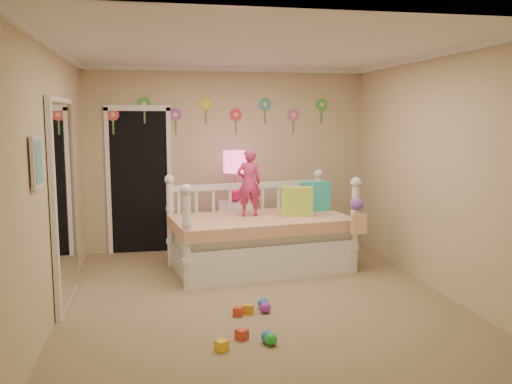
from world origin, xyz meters
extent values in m
cube|color=#7F684C|center=(0.00, 0.00, 0.00)|extent=(4.00, 4.50, 0.01)
cube|color=white|center=(0.00, 0.00, 2.60)|extent=(4.00, 4.50, 0.01)
cube|color=tan|center=(0.00, 2.25, 1.30)|extent=(4.00, 0.01, 2.60)
cube|color=tan|center=(-2.00, 0.00, 1.30)|extent=(0.01, 4.50, 2.60)
cube|color=tan|center=(2.00, 0.00, 1.30)|extent=(0.01, 4.50, 2.60)
cube|color=#22AEAE|center=(1.05, 1.38, 0.86)|extent=(0.39, 0.15, 0.39)
cube|color=#AED440|center=(0.71, 1.03, 0.85)|extent=(0.42, 0.23, 0.37)
imported|color=#CD2E69|center=(0.12, 1.16, 1.09)|extent=(0.32, 0.21, 0.85)
cube|color=white|center=(0.04, 1.80, 0.38)|extent=(0.48, 0.38, 0.76)
sphere|color=#F22076|center=(0.04, 1.80, 0.85)|extent=(0.19, 0.19, 0.19)
cylinder|color=#F22076|center=(0.04, 1.80, 1.05)|extent=(0.03, 0.03, 0.40)
cylinder|color=#F74A9E|center=(0.04, 1.80, 1.31)|extent=(0.32, 0.32, 0.29)
cube|color=black|center=(-1.25, 2.23, 1.03)|extent=(0.90, 0.04, 2.07)
cube|color=white|center=(-1.96, 0.30, 1.05)|extent=(0.07, 1.30, 2.10)
cube|color=white|center=(-1.97, -0.90, 1.55)|extent=(0.05, 0.34, 0.42)
camera|label=1|loc=(-1.07, -5.44, 1.90)|focal=37.85mm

